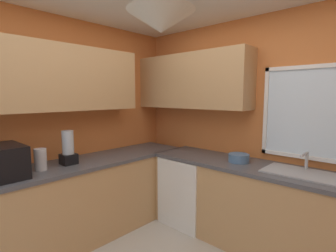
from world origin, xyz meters
TOP-DOWN VIEW (x-y plane):
  - room_shell at (-0.35, 0.43)m, footprint 3.55×3.40m
  - counter_run_left at (-1.40, 0.00)m, footprint 0.65×3.01m
  - counter_run_back at (0.21, 1.33)m, footprint 2.64×0.65m
  - dishwasher at (-0.74, 1.30)m, footprint 0.60×0.60m
  - kettle at (-1.38, -0.27)m, footprint 0.11×0.11m
  - sink_assembly at (0.52, 1.34)m, footprint 0.65×0.40m
  - bowl at (-0.11, 1.33)m, footprint 0.22×0.22m
  - blender_appliance at (-1.40, 0.02)m, footprint 0.15×0.15m

SIDE VIEW (x-z plane):
  - dishwasher at x=-0.74m, z-range 0.00..0.84m
  - counter_run_left at x=-1.40m, z-range 0.00..0.89m
  - counter_run_back at x=0.21m, z-range 0.00..0.89m
  - sink_assembly at x=0.52m, z-range 0.80..1.00m
  - bowl at x=-0.11m, z-range 0.89..0.98m
  - kettle at x=-1.38m, z-range 0.89..1.10m
  - blender_appliance at x=-1.40m, z-range 0.87..1.23m
  - room_shell at x=-0.35m, z-range 0.42..2.98m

